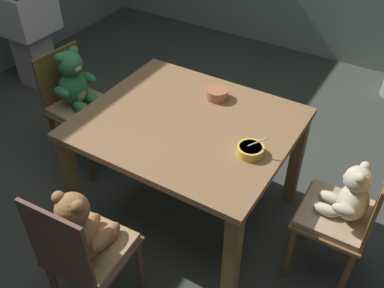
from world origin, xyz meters
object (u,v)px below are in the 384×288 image
object	(u,v)px
teddy_chair_near_right	(346,208)
teddy_chair_near_left	(77,92)
dining_table	(187,135)
porridge_bowl_terracotta_far_center	(217,93)
teddy_chair_near_front	(83,240)
porridge_bowl_yellow_near_right	(250,150)
sink_basin	(27,25)

from	to	relation	value
teddy_chair_near_right	teddy_chair_near_left	bearing A→B (deg)	-2.45
dining_table	porridge_bowl_terracotta_far_center	distance (m)	0.32
teddy_chair_near_front	porridge_bowl_yellow_near_right	distance (m)	0.91
teddy_chair_near_right	teddy_chair_near_left	size ratio (longest dim) A/B	0.97
teddy_chair_near_front	sink_basin	distance (m)	2.49
sink_basin	porridge_bowl_yellow_near_right	bearing A→B (deg)	-16.09
teddy_chair_near_right	porridge_bowl_terracotta_far_center	world-z (taller)	teddy_chair_near_right
dining_table	teddy_chair_near_front	bearing A→B (deg)	-92.91
sink_basin	teddy_chair_near_left	bearing A→B (deg)	-27.03
teddy_chair_near_left	porridge_bowl_yellow_near_right	distance (m)	1.37
porridge_bowl_yellow_near_right	teddy_chair_near_right	bearing A→B (deg)	10.29
teddy_chair_near_left	sink_basin	xyz separation A→B (m)	(-1.12, 0.57, 0.01)
dining_table	porridge_bowl_yellow_near_right	xyz separation A→B (m)	(0.42, -0.07, 0.13)
teddy_chair_near_left	porridge_bowl_yellow_near_right	world-z (taller)	teddy_chair_near_left
dining_table	teddy_chair_near_right	bearing A→B (deg)	1.25
dining_table	teddy_chair_near_right	xyz separation A→B (m)	(0.92, 0.02, -0.10)
dining_table	porridge_bowl_yellow_near_right	size ratio (longest dim) A/B	8.02
teddy_chair_near_right	teddy_chair_near_left	xyz separation A→B (m)	(-1.85, 0.05, 0.04)
dining_table	teddy_chair_near_right	world-z (taller)	teddy_chair_near_right
dining_table	sink_basin	distance (m)	2.15
sink_basin	porridge_bowl_terracotta_far_center	bearing A→B (deg)	-9.56
dining_table	teddy_chair_near_front	xyz separation A→B (m)	(-0.04, -0.84, -0.06)
teddy_chair_near_front	porridge_bowl_terracotta_far_center	distance (m)	1.15
teddy_chair_near_front	porridge_bowl_yellow_near_right	size ratio (longest dim) A/B	6.06
teddy_chair_near_right	teddy_chair_near_front	bearing A→B (deg)	40.65
dining_table	teddy_chair_near_left	bearing A→B (deg)	175.80
dining_table	teddy_chair_near_right	distance (m)	0.93
porridge_bowl_yellow_near_right	porridge_bowl_terracotta_far_center	bearing A→B (deg)	137.10
porridge_bowl_terracotta_far_center	sink_basin	bearing A→B (deg)	170.44
teddy_chair_near_right	porridge_bowl_terracotta_far_center	bearing A→B (deg)	-17.75
dining_table	sink_basin	bearing A→B (deg)	162.65
teddy_chair_near_front	porridge_bowl_terracotta_far_center	size ratio (longest dim) A/B	6.62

